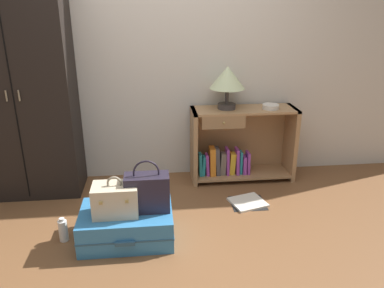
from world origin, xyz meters
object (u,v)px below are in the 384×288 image
object	(u,v)px
handbag	(147,192)
bottle	(63,230)
suitcase_large	(127,224)
train_case	(115,199)
bookshelf	(238,145)
bowl	(271,107)
open_book_on_floor	(248,202)
wardrobe	(21,89)
table_lamp	(227,79)

from	to	relation	value
handbag	bottle	distance (m)	0.71
suitcase_large	train_case	xyz separation A→B (m)	(-0.07, -0.04, 0.24)
train_case	bookshelf	bearing A→B (deg)	41.64
bowl	open_book_on_floor	size ratio (longest dim) A/B	0.45
wardrobe	bottle	bearing A→B (deg)	-64.18
handbag	bottle	xyz separation A→B (m)	(-0.64, 0.03, -0.30)
wardrobe	handbag	size ratio (longest dim) A/B	4.90
wardrobe	suitcase_large	xyz separation A→B (m)	(0.90, -0.90, -0.86)
table_lamp	wardrobe	bearing A→B (deg)	-177.94
bookshelf	suitcase_large	bearing A→B (deg)	-137.69
bookshelf	open_book_on_floor	world-z (taller)	bookshelf
bookshelf	bottle	xyz separation A→B (m)	(-1.54, -0.94, -0.26)
wardrobe	handbag	bearing A→B (deg)	-40.40
bookshelf	train_case	world-z (taller)	bookshelf
wardrobe	table_lamp	xyz separation A→B (m)	(1.84, 0.07, 0.04)
open_book_on_floor	bowl	bearing A→B (deg)	58.12
wardrobe	train_case	world-z (taller)	wardrobe
bowl	bottle	distance (m)	2.14
bowl	train_case	world-z (taller)	bowl
bowl	handbag	distance (m)	1.55
bookshelf	handbag	size ratio (longest dim) A/B	2.56
wardrobe	handbag	distance (m)	1.52
wardrobe	bowl	distance (m)	2.27
bottle	open_book_on_floor	world-z (taller)	bottle
table_lamp	train_case	distance (m)	1.56
bookshelf	table_lamp	xyz separation A→B (m)	(-0.13, 0.00, 0.66)
handbag	open_book_on_floor	size ratio (longest dim) A/B	1.13
bowl	suitcase_large	world-z (taller)	bowl
table_lamp	bowl	distance (m)	0.50
open_book_on_floor	handbag	bearing A→B (deg)	-154.13
bottle	open_book_on_floor	bearing A→B (deg)	14.76
wardrobe	bookshelf	world-z (taller)	wardrobe
bottle	bowl	bearing A→B (deg)	26.08
bowl	open_book_on_floor	bearing A→B (deg)	-121.88
table_lamp	open_book_on_floor	distance (m)	1.15
table_lamp	handbag	xyz separation A→B (m)	(-0.77, -0.97, -0.63)
bookshelf	handbag	world-z (taller)	bookshelf
train_case	bowl	bearing A→B (deg)	33.94
table_lamp	bowl	bearing A→B (deg)	-6.98
wardrobe	table_lamp	world-z (taller)	wardrobe
bookshelf	bottle	distance (m)	1.82
table_lamp	suitcase_large	xyz separation A→B (m)	(-0.93, -0.97, -0.89)
bookshelf	suitcase_large	size ratio (longest dim) A/B	1.47
train_case	handbag	size ratio (longest dim) A/B	0.81
bookshelf	bottle	world-z (taller)	bookshelf
table_lamp	bottle	xyz separation A→B (m)	(-1.41, -0.95, -0.93)
handbag	suitcase_large	bearing A→B (deg)	179.01
wardrobe	train_case	xyz separation A→B (m)	(0.84, -0.94, -0.62)
wardrobe	bookshelf	bearing A→B (deg)	1.85
bookshelf	table_lamp	size ratio (longest dim) A/B	2.53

